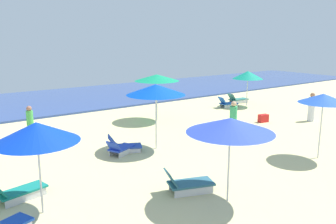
% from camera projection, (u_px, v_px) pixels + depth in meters
% --- Properties ---
extents(ocean, '(60.00, 10.39, 0.12)m').
position_uv_depth(ocean, '(79.00, 98.00, 26.58)').
color(ocean, '#314A8C').
rests_on(ocean, ground_plane).
extents(umbrella_0, '(2.01, 2.01, 2.38)m').
position_uv_depth(umbrella_0, '(248.00, 75.00, 23.23)').
color(umbrella_0, silver).
rests_on(umbrella_0, ground_plane).
extents(lounge_chair_0_0, '(1.57, 0.80, 0.71)m').
position_uv_depth(lounge_chair_0_0, '(238.00, 99.00, 24.70)').
color(lounge_chair_0_0, silver).
rests_on(lounge_chair_0_0, ground_plane).
extents(lounge_chair_0_1, '(1.36, 0.87, 0.73)m').
position_uv_depth(lounge_chair_0_1, '(227.00, 103.00, 23.15)').
color(lounge_chair_0_1, silver).
rests_on(lounge_chair_0_1, ground_plane).
extents(umbrella_1, '(2.43, 2.43, 2.44)m').
position_uv_depth(umbrella_1, '(230.00, 125.00, 9.48)').
color(umbrella_1, silver).
rests_on(umbrella_1, ground_plane).
extents(lounge_chair_1_0, '(1.59, 1.09, 0.74)m').
position_uv_depth(lounge_chair_1_0, '(187.00, 184.00, 10.47)').
color(lounge_chair_1_0, silver).
rests_on(lounge_chair_1_0, ground_plane).
extents(umbrella_2, '(2.16, 2.16, 2.49)m').
position_uv_depth(umbrella_2, '(37.00, 132.00, 8.83)').
color(umbrella_2, silver).
rests_on(umbrella_2, ground_plane).
extents(lounge_chair_2_0, '(1.55, 0.87, 0.69)m').
position_uv_depth(lounge_chair_2_0, '(18.00, 192.00, 9.96)').
color(lounge_chair_2_0, silver).
rests_on(lounge_chair_2_0, ground_plane).
extents(umbrella_3, '(2.45, 2.45, 2.59)m').
position_uv_depth(umbrella_3, '(157.00, 78.00, 19.11)').
color(umbrella_3, silver).
rests_on(umbrella_3, ground_plane).
extents(umbrella_6, '(1.82, 1.82, 2.52)m').
position_uv_depth(umbrella_6, '(323.00, 98.00, 13.04)').
color(umbrella_6, silver).
rests_on(umbrella_6, ground_plane).
extents(umbrella_7, '(2.42, 2.42, 2.72)m').
position_uv_depth(umbrella_7, '(156.00, 90.00, 14.13)').
color(umbrella_7, silver).
rests_on(umbrella_7, ground_plane).
extents(lounge_chair_7_0, '(1.33, 1.00, 0.65)m').
position_uv_depth(lounge_chair_7_0, '(120.00, 148.00, 13.86)').
color(lounge_chair_7_0, silver).
rests_on(lounge_chair_7_0, ground_plane).
extents(lounge_chair_7_1, '(1.49, 1.15, 0.70)m').
position_uv_depth(lounge_chair_7_1, '(124.00, 146.00, 14.22)').
color(lounge_chair_7_1, silver).
rests_on(lounge_chair_7_1, ground_plane).
extents(beachgoer_1, '(0.46, 0.46, 1.71)m').
position_uv_depth(beachgoer_1, '(233.00, 120.00, 16.14)').
color(beachgoer_1, '#39A969').
rests_on(beachgoer_1, ground_plane).
extents(beachgoer_2, '(0.35, 0.35, 1.68)m').
position_uv_depth(beachgoer_2, '(30.00, 126.00, 15.21)').
color(beachgoer_2, green).
rests_on(beachgoer_2, ground_plane).
extents(beachgoer_3, '(0.50, 0.50, 1.60)m').
position_uv_depth(beachgoer_3, '(312.00, 108.00, 19.29)').
color(beachgoer_3, silver).
rests_on(beachgoer_3, ground_plane).
extents(cooler_box_1, '(0.59, 0.40, 0.43)m').
position_uv_depth(cooler_box_1, '(263.00, 118.00, 19.16)').
color(cooler_box_1, red).
rests_on(cooler_box_1, ground_plane).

